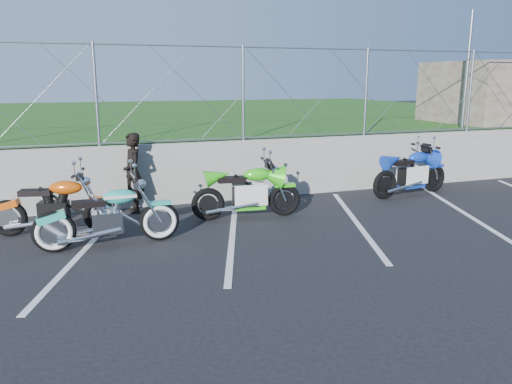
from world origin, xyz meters
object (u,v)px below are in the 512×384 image
object	(u,v)px
sportbike_green	(248,194)
sportbike_blue	(412,174)
cruiser_turquoise	(110,219)
person_standing	(133,173)
naked_orange	(57,208)

from	to	relation	value
sportbike_green	sportbike_blue	bearing A→B (deg)	14.21
cruiser_turquoise	sportbike_blue	bearing A→B (deg)	9.85
cruiser_turquoise	person_standing	world-z (taller)	person_standing
naked_orange	person_standing	size ratio (longest dim) A/B	1.36
person_standing	naked_orange	bearing A→B (deg)	-59.39
sportbike_green	person_standing	size ratio (longest dim) A/B	1.34
naked_orange	sportbike_blue	bearing A→B (deg)	16.82
naked_orange	sportbike_green	size ratio (longest dim) A/B	1.01
naked_orange	sportbike_blue	xyz separation A→B (m)	(7.49, 0.55, 0.02)
cruiser_turquoise	naked_orange	world-z (taller)	cruiser_turquoise
person_standing	sportbike_green	bearing A→B (deg)	52.12
naked_orange	cruiser_turquoise	bearing A→B (deg)	-35.24
sportbike_blue	person_standing	xyz separation A→B (m)	(-6.11, 0.56, 0.31)
cruiser_turquoise	sportbike_blue	world-z (taller)	cruiser_turquoise
sportbike_blue	sportbike_green	bearing A→B (deg)	179.04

